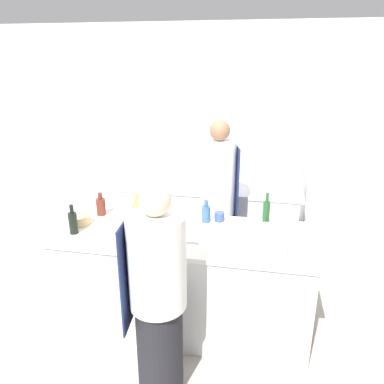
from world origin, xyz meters
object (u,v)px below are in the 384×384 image
Objects in this scene: bottle_olive_oil at (206,213)px; bowl_wooden_salad at (272,247)px; chef_at_prep_near at (158,297)px; chef_at_stove at (218,205)px; bottle_cooking_oil at (101,206)px; cup at (219,217)px; bottle_wine at (266,212)px; bottle_vinegar at (137,214)px; bowl_mixing_large at (149,215)px; bottle_water at (123,220)px; bottle_sauce at (73,222)px; bowl_prep_small at (267,232)px; oven_range at (334,215)px; bowl_ceramic_blue at (80,220)px.

bottle_olive_oil is 0.76m from bowl_wooden_salad.
chef_at_prep_near is 1.06m from bottle_olive_oil.
bottle_olive_oil is at bearing 141.49° from bowl_wooden_salad.
chef_at_stove is 7.97× the size of bottle_cooking_oil.
cup is at bearing 19.13° from bottle_olive_oil.
bottle_wine is (0.49, -0.46, 0.15)m from chef_at_stove.
bottle_olive_oil is (0.17, 1.03, 0.22)m from chef_at_prep_near.
bowl_mixing_large is at bearing 77.86° from bottle_vinegar.
bottle_vinegar is 1.05× the size of bottle_water.
bowl_prep_small is at bearing 8.95° from bottle_sauce.
chef_at_prep_near is 5.99× the size of bowl_prep_small.
oven_range is 3.82× the size of bottle_sauce.
chef_at_stove is (0.22, 1.53, 0.10)m from chef_at_prep_near.
bottle_sauce is at bearing -157.12° from bottle_olive_oil.
bottle_sauce is at bearing -142.35° from bowl_mixing_large.
bowl_wooden_salad is (-0.81, -1.93, 0.48)m from oven_range.
bowl_wooden_salad is (0.55, -0.98, 0.08)m from chef_at_stove.
bowl_ceramic_blue reaches higher than bowl_mixing_large.
bottle_olive_oil is 0.54m from bottle_wine.
bowl_ceramic_blue reaches higher than bowl_prep_small.
bottle_wine reaches higher than cup.
bottle_water is at bearing -43.01° from bottle_cooking_oil.
bowl_wooden_salad is at bearing -4.98° from bottle_water.
bowl_ceramic_blue is at bearing -177.51° from bowl_prep_small.
bottle_sauce is (-1.13, -0.96, 0.14)m from chef_at_stove.
bottle_cooking_oil is 2.47× the size of cup.
bottle_wine is 1.69m from bowl_ceramic_blue.
bottle_sauce is at bearing -63.36° from chef_at_stove.
bowl_wooden_salad is (1.17, -0.24, -0.08)m from bottle_vinegar.
bottle_cooking_oil reaches higher than oven_range.
bottle_vinegar is 0.75m from cup.
bottle_vinegar reaches higher than oven_range.
bottle_sauce is (-2.49, -1.91, 0.54)m from oven_range.
oven_range is 5.28× the size of bowl_ceramic_blue.
oven_range is 1.92m from bowl_prep_small.
bowl_wooden_salad is (1.61, -0.44, -0.05)m from bottle_cooking_oil.
bottle_water is at bearing -172.17° from bowl_prep_small.
bowl_prep_small is (1.64, 0.26, -0.07)m from bottle_sauce.
bottle_wine is 0.53m from bowl_wooden_salad.
bottle_cooking_oil is 0.49m from bottle_water.
bowl_ceramic_blue is at bearing 46.08° from chef_at_prep_near.
bottle_vinegar is (-0.40, 0.79, 0.26)m from chef_at_prep_near.
bottle_water is 1.23m from bowl_prep_small.
bottle_sauce is at bearing -77.60° from bowl_ceramic_blue.
chef_at_prep_near is at bearing -70.02° from bowl_mixing_large.
bottle_vinegar is (-1.98, -1.69, 0.57)m from oven_range.
chef_at_prep_near is at bearing -22.07° from chef_at_stove.
chef_at_prep_near reaches higher than bottle_water.
chef_at_stove is at bearing 33.57° from bowl_ceramic_blue.
bowl_wooden_salad is (0.77, 0.55, 0.18)m from chef_at_prep_near.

